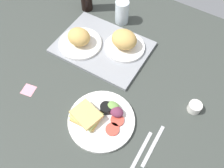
# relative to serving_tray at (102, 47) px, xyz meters

# --- Properties ---
(ground_plane) EXTENTS (1.90, 1.50, 0.03)m
(ground_plane) POSITION_rel_serving_tray_xyz_m (0.15, -0.21, -0.02)
(ground_plane) COLOR #383D38
(serving_tray) EXTENTS (0.46, 0.34, 0.02)m
(serving_tray) POSITION_rel_serving_tray_xyz_m (0.00, 0.00, 0.00)
(serving_tray) COLOR gray
(serving_tray) RESTS_ON ground_plane
(bread_plate_near) EXTENTS (0.21, 0.21, 0.09)m
(bread_plate_near) POSITION_rel_serving_tray_xyz_m (-0.10, -0.05, 0.04)
(bread_plate_near) COLOR white
(bread_plate_near) RESTS_ON serving_tray
(bread_plate_far) EXTENTS (0.20, 0.20, 0.10)m
(bread_plate_far) POSITION_rel_serving_tray_xyz_m (0.10, 0.05, 0.05)
(bread_plate_far) COLOR white
(bread_plate_far) RESTS_ON serving_tray
(plate_with_salad) EXTENTS (0.28, 0.28, 0.05)m
(plate_with_salad) POSITION_rel_serving_tray_xyz_m (0.21, -0.33, 0.01)
(plate_with_salad) COLOR white
(plate_with_salad) RESTS_ON ground_plane
(drinking_glass) EXTENTS (0.07, 0.07, 0.13)m
(drinking_glass) POSITION_rel_serving_tray_xyz_m (-0.02, 0.22, 0.06)
(drinking_glass) COLOR silver
(drinking_glass) RESTS_ON ground_plane
(espresso_cup) EXTENTS (0.06, 0.06, 0.04)m
(espresso_cup) POSITION_rel_serving_tray_xyz_m (0.52, -0.08, 0.01)
(espresso_cup) COLOR silver
(espresso_cup) RESTS_ON ground_plane
(fork) EXTENTS (0.02, 0.17, 0.01)m
(fork) POSITION_rel_serving_tray_xyz_m (0.42, -0.36, -0.01)
(fork) COLOR #B7B7BC
(fork) RESTS_ON ground_plane
(knife) EXTENTS (0.02, 0.19, 0.01)m
(knife) POSITION_rel_serving_tray_xyz_m (0.45, -0.32, -0.01)
(knife) COLOR #B7B7BC
(knife) RESTS_ON ground_plane
(sticky_note) EXTENTS (0.07, 0.07, 0.00)m
(sticky_note) POSITION_rel_serving_tray_xyz_m (-0.14, -0.39, -0.01)
(sticky_note) COLOR pink
(sticky_note) RESTS_ON ground_plane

